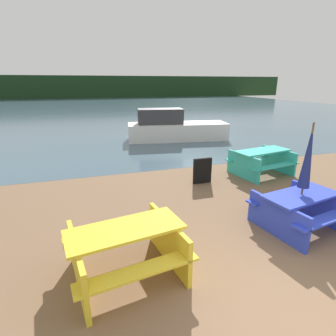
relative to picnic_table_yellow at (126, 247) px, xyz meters
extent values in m
cube|color=#425B6B|center=(1.97, 29.67, -0.48)|extent=(60.00, 50.00, 0.00)
cube|color=#193319|center=(1.97, 49.67, 1.52)|extent=(80.00, 1.60, 4.00)
cube|color=yellow|center=(0.00, 0.00, 0.30)|extent=(1.77, 0.96, 0.04)
cube|color=yellow|center=(0.09, -0.54, -0.03)|extent=(1.71, 0.54, 0.04)
cube|color=yellow|center=(-0.09, 0.54, -0.03)|extent=(1.71, 0.54, 0.04)
cube|color=yellow|center=(-0.69, -0.11, -0.10)|extent=(0.29, 1.37, 0.76)
cube|color=yellow|center=(0.69, 0.11, -0.10)|extent=(0.29, 1.37, 0.76)
cube|color=blue|center=(3.49, 0.34, 0.23)|extent=(1.63, 0.95, 0.04)
cube|color=blue|center=(3.59, -0.20, -0.02)|extent=(1.56, 0.53, 0.04)
cube|color=blue|center=(3.40, 0.88, -0.02)|extent=(1.56, 0.53, 0.04)
cube|color=blue|center=(2.88, 0.23, -0.13)|extent=(0.30, 1.37, 0.69)
cube|color=blue|center=(4.11, 0.44, -0.13)|extent=(0.30, 1.37, 0.69)
cube|color=#33B7A8|center=(4.80, 3.35, 0.29)|extent=(1.87, 0.98, 0.04)
cube|color=#33B7A8|center=(4.89, 2.80, -0.05)|extent=(1.80, 0.57, 0.04)
cube|color=#33B7A8|center=(4.71, 3.89, -0.05)|extent=(1.80, 0.57, 0.04)
cube|color=#33B7A8|center=(4.06, 3.22, -0.11)|extent=(0.30, 1.37, 0.74)
cube|color=#33B7A8|center=(5.54, 3.47, -0.11)|extent=(0.30, 1.37, 0.74)
cylinder|color=brown|center=(3.49, 0.34, 0.59)|extent=(0.04, 0.04, 2.13)
cone|color=navy|center=(3.49, 0.34, 1.03)|extent=(0.22, 0.22, 1.25)
cube|color=silver|center=(4.03, 9.16, -0.05)|extent=(5.14, 2.19, 0.85)
cube|color=#333338|center=(3.15, 9.29, 0.73)|extent=(2.32, 1.35, 0.73)
cube|color=black|center=(2.69, 3.17, -0.10)|extent=(0.55, 0.08, 0.75)
camera|label=1|loc=(-0.40, -3.36, 2.33)|focal=28.00mm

